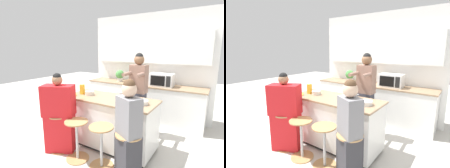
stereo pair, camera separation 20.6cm
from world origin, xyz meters
TOP-DOWN VIEW (x-y plane):
  - ground_plane at (0.00, 0.00)m, footprint 16.00×16.00m
  - wall_back at (0.00, 1.84)m, footprint 3.22×0.22m
  - back_counter at (0.00, 1.54)m, footprint 3.00×0.62m
  - kitchen_island at (0.00, 0.00)m, footprint 1.70×0.72m
  - bar_stool_leftmost at (-0.68, -0.60)m, footprint 0.38×0.38m
  - bar_stool_center_left at (-0.23, -0.65)m, footprint 0.38×0.38m
  - bar_stool_center_right at (0.23, -0.60)m, footprint 0.38×0.38m
  - bar_stool_rightmost at (0.68, -0.59)m, footprint 0.38×0.38m
  - person_cooking at (0.25, 0.70)m, footprint 0.34×0.54m
  - person_wrapped_blanket at (-0.66, -0.61)m, footprint 0.60×0.50m
  - person_seated_near at (0.68, -0.61)m, footprint 0.39×0.37m
  - cooking_pot at (0.23, 0.14)m, footprint 0.32×0.23m
  - fruit_bowl at (0.62, -0.03)m, footprint 0.22×0.22m
  - mixing_bowl_steel at (-0.46, -0.02)m, footprint 0.17×0.17m
  - coffee_cup_near at (0.32, -0.20)m, footprint 0.11×0.08m
  - banana_bunch at (-0.68, -0.21)m, footprint 0.16×0.12m
  - juice_carton at (-0.63, -0.03)m, footprint 0.07×0.07m
  - microwave at (0.49, 1.50)m, footprint 0.54×0.33m
  - potted_plant at (-0.67, 1.54)m, footprint 0.23×0.23m

SIDE VIEW (x-z plane):
  - ground_plane at x=0.00m, z-range 0.00..0.00m
  - bar_stool_leftmost at x=-0.68m, z-range 0.03..0.70m
  - bar_stool_center_left at x=-0.23m, z-range 0.03..0.70m
  - bar_stool_center_right at x=0.23m, z-range 0.03..0.70m
  - bar_stool_rightmost at x=0.68m, z-range 0.03..0.70m
  - back_counter at x=0.00m, z-range 0.00..0.94m
  - kitchen_island at x=0.00m, z-range 0.01..0.93m
  - person_wrapped_blanket at x=-0.66m, z-range -0.05..1.36m
  - person_seated_near at x=0.68m, z-range -0.04..1.39m
  - person_cooking at x=0.25m, z-range 0.02..1.74m
  - banana_bunch at x=-0.68m, z-range 0.92..0.98m
  - fruit_bowl at x=0.62m, z-range 0.93..0.99m
  - mixing_bowl_steel at x=-0.46m, z-range 0.93..1.00m
  - coffee_cup_near at x=0.32m, z-range 0.93..1.01m
  - cooking_pot at x=0.23m, z-range 0.93..1.05m
  - juice_carton at x=-0.63m, z-range 0.92..1.13m
  - microwave at x=0.49m, z-range 0.93..1.23m
  - potted_plant at x=-0.67m, z-range 0.95..1.26m
  - wall_back at x=0.00m, z-range 0.19..2.89m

